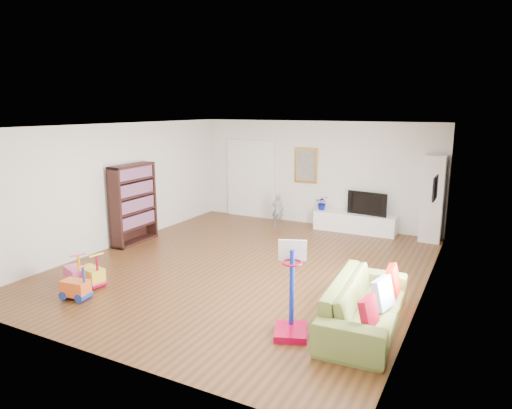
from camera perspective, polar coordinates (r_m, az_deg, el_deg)
The scene contains 25 objects.
floor at distance 8.99m, azimuth -1.19°, elevation -7.66°, with size 6.50×7.50×0.00m, color brown.
ceiling at distance 8.47m, azimuth -1.27°, elevation 9.80°, with size 6.50×7.50×0.00m, color white.
wall_back at distance 12.01m, azimuth 7.42°, elevation 3.88°, with size 6.50×0.00×2.70m, color silver.
wall_front at distance 5.74m, azimuth -19.63°, elevation -5.69°, with size 6.50×0.00×2.70m, color white.
wall_left at distance 10.56m, azimuth -16.90°, elevation 2.35°, with size 0.00×7.50×2.70m, color silver.
wall_right at distance 7.65m, azimuth 20.64°, elevation -1.42°, with size 0.00×7.50×2.70m, color white.
navy_accent at distance 8.94m, azimuth 21.92°, elevation 3.58°, with size 0.01×3.20×1.70m, color black.
olive_wainscot at distance 9.21m, azimuth 21.27°, elevation -4.74°, with size 0.01×3.20×1.00m, color brown.
doorway at distance 12.79m, azimuth -0.70°, elevation 3.11°, with size 1.45×0.06×2.10m, color white.
painting_back at distance 12.03m, azimuth 6.26°, elevation 4.88°, with size 0.62×0.06×0.92m, color gold.
artwork_right at distance 9.19m, azimuth 21.50°, elevation 1.92°, with size 0.04×0.56×0.46m, color #7F3F8C.
media_console at distance 11.59m, azimuth 12.27°, elevation -2.22°, with size 2.01×0.50×0.47m, color white.
tall_cabinet at distance 11.12m, azimuth 21.27°, elevation 0.66°, with size 0.46×0.46×1.99m, color white.
bookshelf at distance 10.64m, azimuth -15.06°, elevation 0.06°, with size 0.32×1.23×1.80m, color black.
sofa at distance 6.71m, azimuth 13.51°, elevation -11.99°, with size 2.29×0.89×0.67m, color olive.
basketball_hoop at distance 6.18m, azimuth 4.46°, elevation -10.64°, with size 0.44×0.54×1.29m, color #AC0029.
ride_on_yellow at distance 8.41m, azimuth -19.91°, elevation -7.60°, with size 0.46×0.28×0.61m, color yellow.
ride_on_orange at distance 7.96m, azimuth -21.70°, elevation -8.97°, with size 0.44×0.27×0.58m, color orange.
ride_on_pink at distance 8.56m, azimuth -21.69°, elevation -7.44°, with size 0.45×0.28×0.60m, color #D4478B.
child at distance 11.87m, azimuth 2.73°, elevation -0.69°, with size 0.31×0.20×0.84m, color gray.
tv at distance 11.45m, azimuth 13.88°, elevation 0.20°, with size 0.99×0.13×0.57m, color black.
vase_plant at distance 11.77m, azimuth 8.29°, elevation 0.22°, with size 0.33×0.28×0.36m, color #090E89.
pillow_left at distance 6.01m, azimuth 13.93°, elevation -12.91°, with size 0.10×0.37×0.37m, color red.
pillow_center at distance 6.62m, azimuth 15.58°, elevation -10.64°, with size 0.11×0.42×0.42m, color white.
pillow_right at distance 7.16m, azimuth 16.82°, elevation -8.96°, with size 0.11×0.40×0.40m, color #BA1305.
Camera 1 is at (4.07, -7.42, 3.02)m, focal length 32.00 mm.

